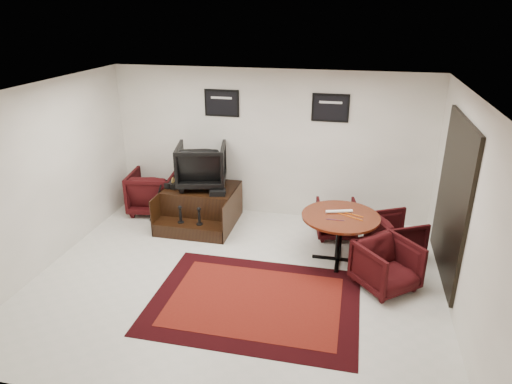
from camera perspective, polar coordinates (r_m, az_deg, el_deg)
ground at (r=6.97m, az=-2.48°, el=-10.95°), size 6.00×6.00×0.00m
room_shell at (r=6.21m, az=1.19°, el=3.15°), size 6.02×5.02×2.81m
area_rug at (r=6.52m, az=-0.15°, el=-13.46°), size 2.86×2.14×0.01m
shine_podium at (r=8.65m, az=-6.90°, el=-1.83°), size 1.33×1.36×0.68m
shine_chair at (r=8.48m, az=-6.84°, el=3.60°), size 1.04×0.99×0.90m
shoes_pair at (r=8.65m, az=-10.34°, el=0.96°), size 0.25×0.30×0.10m
polish_kit at (r=8.17m, az=-4.81°, el=-0.05°), size 0.32×0.25×0.10m
umbrella_black at (r=8.75m, az=-12.35°, el=-1.30°), size 0.30×0.11×0.80m
umbrella_hooked at (r=8.82m, az=-11.70°, el=-0.86°), size 0.32×0.12×0.85m
armchair_side at (r=9.23m, az=-12.68°, el=0.30°), size 0.99×0.94×0.91m
meeting_table at (r=7.26m, az=10.49°, el=-3.57°), size 1.22×1.22×0.80m
table_chair_back at (r=8.20m, az=10.03°, el=-3.14°), size 0.79×0.75×0.70m
table_chair_window at (r=7.79m, az=17.10°, el=-5.01°), size 0.95×0.97×0.76m
table_chair_corner at (r=6.87m, az=16.03°, el=-8.57°), size 1.05×1.04×0.79m
paper_roll at (r=7.30m, az=10.35°, el=-2.39°), size 0.42×0.17×0.05m
table_clutter at (r=7.21m, az=11.33°, el=-2.94°), size 0.56×0.36×0.01m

